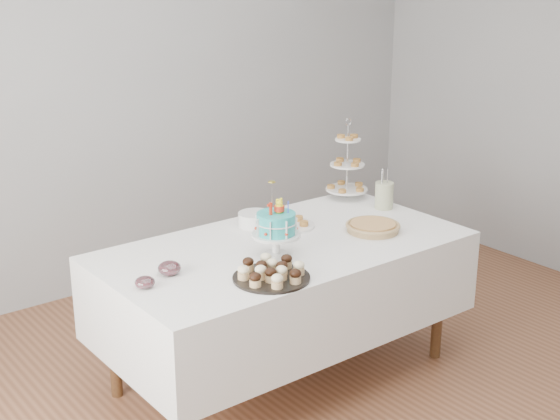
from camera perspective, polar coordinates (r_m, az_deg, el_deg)
floor at (r=4.19m, az=2.85°, el=-13.56°), size 5.00×5.00×0.00m
walls at (r=3.67m, az=3.18°, el=4.68°), size 5.04×4.04×2.70m
table at (r=4.14m, az=0.26°, el=-5.44°), size 1.92×1.02×0.77m
birthday_cake at (r=3.88m, az=-0.28°, el=-1.90°), size 0.25×0.25×0.38m
cupcake_tray at (r=3.62m, az=-0.64°, el=-4.48°), size 0.36×0.36×0.08m
pie at (r=4.26m, az=6.81°, el=-1.21°), size 0.30×0.30×0.05m
tiered_stand at (r=4.78m, az=4.94°, el=3.30°), size 0.26×0.26×0.50m
plate_stack at (r=4.32m, az=-1.81°, el=-0.68°), size 0.19×0.19×0.07m
pastry_plate at (r=4.31m, az=0.77°, el=-1.00°), size 0.27×0.27×0.04m
jam_bowl_a at (r=3.58m, az=-9.86°, el=-5.25°), size 0.09×0.09×0.05m
jam_bowl_b at (r=3.71m, az=-8.09°, el=-4.24°), size 0.11×0.11×0.07m
utensil_pitcher at (r=4.64m, az=7.63°, el=1.14°), size 0.12×0.11×0.24m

